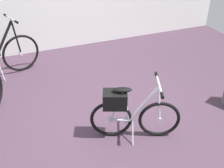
{
  "coord_description": "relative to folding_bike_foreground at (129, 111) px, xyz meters",
  "views": [
    {
      "loc": [
        -1.03,
        -2.51,
        2.37
      ],
      "look_at": [
        0.09,
        0.25,
        0.55
      ],
      "focal_mm": 44.47,
      "sensor_mm": 36.0,
      "label": 1
    }
  ],
  "objects": [
    {
      "name": "ground_plane",
      "position": [
        -0.15,
        0.14,
        -0.37
      ],
      "size": [
        7.35,
        7.35,
        0.0
      ],
      "primitive_type": "plane",
      "color": "#473342"
    },
    {
      "name": "folding_bike_foreground",
      "position": [
        0.0,
        0.0,
        0.0
      ],
      "size": [
        1.03,
        0.58,
        0.78
      ],
      "color": "black",
      "rests_on": "ground_plane"
    }
  ]
}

